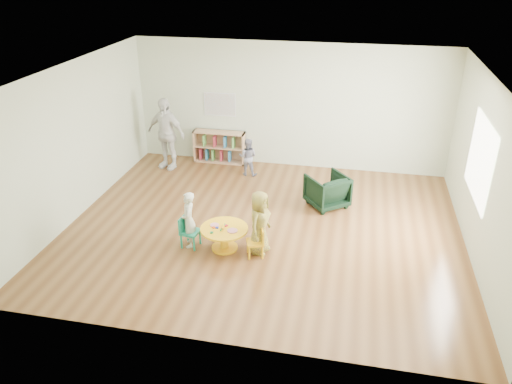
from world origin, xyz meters
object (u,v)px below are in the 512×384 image
Objects in this scene: bookshelf at (219,147)px; activity_table at (224,234)px; kid_chair_right at (257,241)px; adult_caretaker at (166,133)px; child_left at (189,220)px; kid_chair_left at (188,230)px; toddler at (248,157)px; child_right at (260,223)px; armchair at (327,191)px.

activity_table is at bearing -73.20° from bookshelf.
kid_chair_right is 0.31× the size of adult_caretaker.
child_left is (0.50, -3.68, 0.13)m from bookshelf.
adult_caretaker is (-1.55, 3.13, 0.52)m from kid_chair_left.
toddler is (0.83, -0.62, 0.06)m from bookshelf.
child_right is at bearing -23.76° from kid_chair_right.
child_left is (-0.61, -0.01, 0.22)m from activity_table.
adult_caretaker is at bearing -55.87° from armchair.
child_right is at bearing -33.20° from adult_caretaker.
kid_chair_right is 0.46× the size of child_right.
armchair is 0.72× the size of child_left.
kid_chair_right is (0.58, -0.09, -0.00)m from activity_table.
bookshelf is at bearing 43.06° from adult_caretaker.
child_right is at bearing -64.96° from bookshelf.
kid_chair_left is at bearing 3.56° from armchair.
armchair reaches higher than kid_chair_left.
child_left reaches higher than activity_table.
adult_caretaker reaches higher than child_left.
armchair is at bearing 139.75° from kid_chair_left.
child_left is 1.20m from child_right.
adult_caretaker reaches higher than bookshelf.
kid_chair_right is at bearing -34.45° from adult_caretaker.
adult_caretaker reaches higher than child_right.
armchair is 3.94m from adult_caretaker.
child_right is (1.20, 0.05, 0.06)m from child_left.
activity_table is at bearing 106.01° from child_right.
adult_caretaker is at bearing 21.82° from kid_chair_right.
bookshelf is (-1.69, 3.76, 0.09)m from kid_chair_right.
armchair is at bearing 50.99° from activity_table.
bookshelf reaches higher than armchair.
child_left is 1.16× the size of toddler.
activity_table is 1.12× the size of armchair.
activity_table is 0.81× the size of child_left.
bookshelf is 4.02m from child_right.
kid_chair_left is 3.53m from adult_caretaker.
kid_chair_right is 2.23m from armchair.
adult_caretaker is at bearing 1.03° from toddler.
kid_chair_left is (-0.62, -0.03, 0.02)m from activity_table.
adult_caretaker reaches higher than armchair.
bookshelf reaches higher than kid_chair_right.
bookshelf reaches higher than kid_chair_left.
adult_caretaker is at bearing 55.00° from child_right.
child_left is at bearing 86.40° from toddler.
child_left is at bearing 105.13° from child_right.
activity_table is 1.57× the size of kid_chair_right.
bookshelf is 3.19m from armchair.
child_right is (0.01, 0.13, 0.28)m from kid_chair_right.
toddler is at bearing 157.67° from child_left.
kid_chair_right is 4.25m from adult_caretaker.
activity_table is 3.82m from adult_caretaker.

